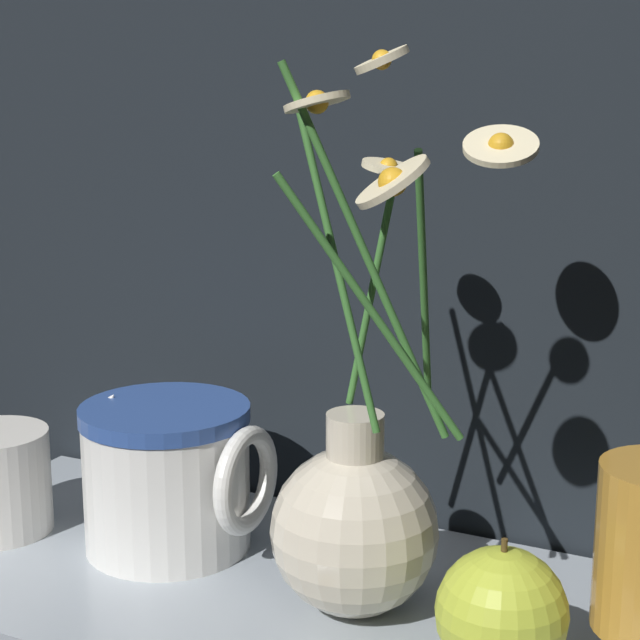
% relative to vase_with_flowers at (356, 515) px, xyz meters
% --- Properties ---
extents(ground_plane, '(6.00, 6.00, 0.00)m').
position_rel_vase_with_flowers_xyz_m(ground_plane, '(-0.05, 0.01, -0.08)').
color(ground_plane, black).
extents(shelf, '(0.69, 0.29, 0.01)m').
position_rel_vase_with_flowers_xyz_m(shelf, '(-0.05, 0.01, -0.08)').
color(shelf, '#9EA8B2').
rests_on(shelf, ground_plane).
extents(vase_with_flowers, '(0.17, 0.18, 0.38)m').
position_rel_vase_with_flowers_xyz_m(vase_with_flowers, '(0.00, 0.00, 0.00)').
color(vase_with_flowers, beige).
rests_on(vase_with_flowers, shelf).
extents(ceramic_pitcher, '(0.16, 0.13, 0.13)m').
position_rel_vase_with_flowers_xyz_m(ceramic_pitcher, '(-0.17, 0.03, -0.01)').
color(ceramic_pitcher, white).
rests_on(ceramic_pitcher, shelf).
extents(orange_fruit, '(0.08, 0.08, 0.09)m').
position_rel_vase_with_flowers_xyz_m(orange_fruit, '(0.11, -0.04, -0.03)').
color(orange_fruit, '#B7C638').
rests_on(orange_fruit, shelf).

